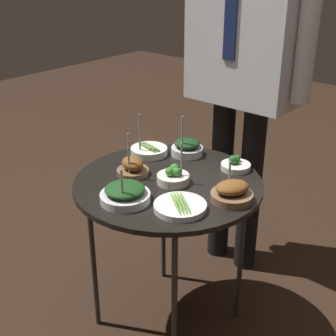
{
  "coord_description": "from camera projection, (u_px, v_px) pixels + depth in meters",
  "views": [
    {
      "loc": [
        0.97,
        -1.13,
        1.39
      ],
      "look_at": [
        0.0,
        0.0,
        0.69
      ],
      "focal_mm": 50.0,
      "sensor_mm": 36.0,
      "label": 1
    }
  ],
  "objects": [
    {
      "name": "serving_cart",
      "position": [
        168.0,
        192.0,
        1.68
      ],
      "size": [
        0.68,
        0.68,
        0.64
      ],
      "color": "black",
      "rests_on": "ground_plane"
    },
    {
      "name": "waiter_figure",
      "position": [
        245.0,
        47.0,
        1.89
      ],
      "size": [
        0.6,
        0.23,
        1.63
      ],
      "color": "black",
      "rests_on": "ground_plane"
    },
    {
      "name": "bowl_broccoli_near_rim",
      "position": [
        173.0,
        177.0,
        1.64
      ],
      "size": [
        0.12,
        0.12,
        0.15
      ],
      "color": "silver",
      "rests_on": "serving_cart"
    },
    {
      "name": "ground_plane",
      "position": [
        168.0,
        319.0,
        1.94
      ],
      "size": [
        8.0,
        8.0,
        0.0
      ],
      "primitive_type": "plane",
      "color": "black"
    },
    {
      "name": "bowl_asparagus_back_left",
      "position": [
        149.0,
        151.0,
        1.87
      ],
      "size": [
        0.15,
        0.15,
        0.18
      ],
      "color": "white",
      "rests_on": "serving_cart"
    },
    {
      "name": "bowl_broccoli_center",
      "position": [
        235.0,
        165.0,
        1.75
      ],
      "size": [
        0.11,
        0.11,
        0.05
      ],
      "color": "white",
      "rests_on": "serving_cart"
    },
    {
      "name": "bowl_spinach_front_left",
      "position": [
        187.0,
        148.0,
        1.86
      ],
      "size": [
        0.13,
        0.13,
        0.17
      ],
      "color": "silver",
      "rests_on": "serving_cart"
    },
    {
      "name": "bowl_spinach_front_right",
      "position": [
        125.0,
        194.0,
        1.52
      ],
      "size": [
        0.17,
        0.17,
        0.14
      ],
      "color": "silver",
      "rests_on": "serving_cart"
    },
    {
      "name": "bowl_roast_mid_right",
      "position": [
        232.0,
        192.0,
        1.52
      ],
      "size": [
        0.14,
        0.14,
        0.12
      ],
      "color": "brown",
      "rests_on": "serving_cart"
    },
    {
      "name": "bowl_roast_far_rim",
      "position": [
        133.0,
        167.0,
        1.7
      ],
      "size": [
        0.12,
        0.12,
        0.17
      ],
      "color": "brown",
      "rests_on": "serving_cart"
    },
    {
      "name": "bowl_asparagus_back_right",
      "position": [
        180.0,
        206.0,
        1.48
      ],
      "size": [
        0.17,
        0.17,
        0.03
      ],
      "color": "white",
      "rests_on": "serving_cart"
    }
  ]
}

